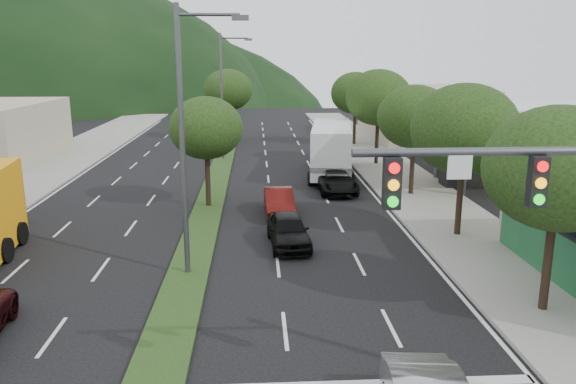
{
  "coord_description": "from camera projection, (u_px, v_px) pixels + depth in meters",
  "views": [
    {
      "loc": [
        2.69,
        -12.47,
        8.17
      ],
      "look_at": [
        4.06,
        11.36,
        2.41
      ],
      "focal_mm": 35.0,
      "sensor_mm": 36.0,
      "label": 1
    }
  ],
  "objects": [
    {
      "name": "motorhome",
      "position": [
        331.0,
        149.0,
        39.33
      ],
      "size": [
        4.02,
        9.6,
        3.57
      ],
      "rotation": [
        0.0,
        0.0,
        -0.14
      ],
      "color": "silver",
      "rests_on": "ground"
    },
    {
      "name": "car_queue_a",
      "position": [
        288.0,
        230.0,
        24.81
      ],
      "size": [
        1.98,
        4.32,
        1.43
      ],
      "primitive_type": "imported",
      "rotation": [
        0.0,
        0.0,
        0.07
      ],
      "color": "black",
      "rests_on": "ground"
    },
    {
      "name": "tree_r_c",
      "position": [
        415.0,
        117.0,
        32.84
      ],
      "size": [
        4.4,
        4.4,
        6.48
      ],
      "color": "black",
      "rests_on": "sidewalk_right"
    },
    {
      "name": "tree_r_a",
      "position": [
        558.0,
        169.0,
        17.29
      ],
      "size": [
        4.6,
        4.6,
        6.63
      ],
      "color": "black",
      "rests_on": "sidewalk_right"
    },
    {
      "name": "car_queue_b",
      "position": [
        338.0,
        166.0,
        39.61
      ],
      "size": [
        2.26,
        4.96,
        1.41
      ],
      "primitive_type": "imported",
      "rotation": [
        0.0,
        0.0,
        -0.06
      ],
      "color": "#505156",
      "rests_on": "ground"
    },
    {
      "name": "sidewalk_right",
      "position": [
        398.0,
        177.0,
        38.81
      ],
      "size": [
        5.0,
        90.0,
        0.15
      ],
      "primitive_type": "cube",
      "color": "gray",
      "rests_on": "ground"
    },
    {
      "name": "car_queue_d",
      "position": [
        336.0,
        181.0,
        34.72
      ],
      "size": [
        2.44,
        5.0,
        1.37
      ],
      "primitive_type": "imported",
      "rotation": [
        0.0,
        0.0,
        0.04
      ],
      "color": "black",
      "rests_on": "ground"
    },
    {
      "name": "tree_med_near",
      "position": [
        206.0,
        128.0,
        30.3
      ],
      "size": [
        4.0,
        4.0,
        6.02
      ],
      "color": "black",
      "rests_on": "median"
    },
    {
      "name": "streetlight_near",
      "position": [
        187.0,
        130.0,
        20.34
      ],
      "size": [
        2.6,
        0.25,
        10.0
      ],
      "color": "#47494C",
      "rests_on": "ground"
    },
    {
      "name": "tree_r_e",
      "position": [
        355.0,
        93.0,
        52.22
      ],
      "size": [
        4.6,
        4.6,
        6.71
      ],
      "color": "black",
      "rests_on": "sidewalk_right"
    },
    {
      "name": "streetlight_mid",
      "position": [
        224.0,
        90.0,
        44.6
      ],
      "size": [
        2.6,
        0.25,
        10.0
      ],
      "color": "#47494C",
      "rests_on": "ground"
    },
    {
      "name": "sidewalk_left",
      "position": [
        21.0,
        182.0,
        37.39
      ],
      "size": [
        6.0,
        90.0,
        0.15
      ],
      "primitive_type": "cube",
      "color": "gray",
      "rests_on": "ground"
    },
    {
      "name": "bldg_right_far",
      "position": [
        421.0,
        113.0,
        57.05
      ],
      "size": [
        10.0,
        16.0,
        5.2
      ],
      "primitive_type": "cube",
      "color": "#C0B898",
      "rests_on": "ground"
    },
    {
      "name": "gas_canopy",
      "position": [
        516.0,
        115.0,
        35.19
      ],
      "size": [
        12.2,
        8.2,
        5.25
      ],
      "color": "silver",
      "rests_on": "ground"
    },
    {
      "name": "traffic_signal",
      "position": [
        559.0,
        229.0,
        11.79
      ],
      "size": [
        6.12,
        0.4,
        7.0
      ],
      "color": "#47494C",
      "rests_on": "ground"
    },
    {
      "name": "median",
      "position": [
        220.0,
        171.0,
        41.03
      ],
      "size": [
        1.6,
        56.0,
        0.12
      ],
      "primitive_type": "cube",
      "color": "#1E3714",
      "rests_on": "ground"
    },
    {
      "name": "tree_r_d",
      "position": [
        378.0,
        98.0,
        42.44
      ],
      "size": [
        5.0,
        5.0,
        7.17
      ],
      "color": "black",
      "rests_on": "sidewalk_right"
    },
    {
      "name": "tree_med_far",
      "position": [
        228.0,
        90.0,
        55.4
      ],
      "size": [
        4.8,
        4.8,
        6.94
      ],
      "color": "black",
      "rests_on": "median"
    },
    {
      "name": "car_queue_c",
      "position": [
        279.0,
        202.0,
        29.65
      ],
      "size": [
        1.59,
        4.26,
        1.39
      ],
      "primitive_type": "imported",
      "rotation": [
        0.0,
        0.0,
        0.03
      ],
      "color": "#4E0F0D",
      "rests_on": "ground"
    },
    {
      "name": "tree_r_b",
      "position": [
        465.0,
        129.0,
        25.01
      ],
      "size": [
        4.8,
        4.8,
        6.94
      ],
      "color": "black",
      "rests_on": "sidewalk_right"
    }
  ]
}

